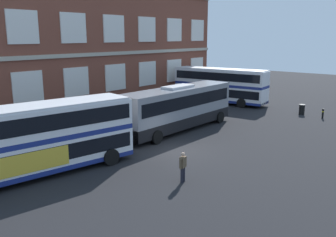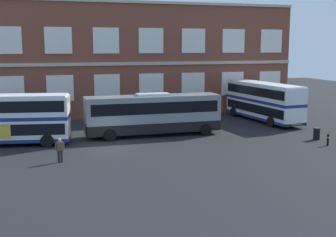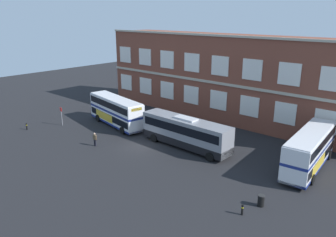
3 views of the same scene
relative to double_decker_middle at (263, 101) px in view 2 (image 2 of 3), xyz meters
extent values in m
plane|color=black|center=(-17.60, -5.45, -2.15)|extent=(120.00, 120.00, 0.00)
cube|color=brown|center=(-15.57, 10.55, 4.10)|extent=(45.07, 8.00, 12.50)
cube|color=#B2A893|center=(-15.57, 6.47, 3.85)|extent=(45.07, 0.16, 0.36)
cube|color=#B2A893|center=(-15.57, 6.50, 10.50)|extent=(45.07, 0.28, 0.30)
cube|color=silver|center=(-25.59, 6.49, 1.35)|extent=(2.80, 0.12, 2.75)
cube|color=silver|center=(-20.58, 6.49, 1.35)|extent=(2.80, 0.12, 2.75)
cube|color=silver|center=(-15.57, 6.49, 1.35)|extent=(2.80, 0.12, 2.75)
cube|color=silver|center=(-10.57, 6.49, 1.35)|extent=(2.80, 0.12, 2.75)
cube|color=silver|center=(-5.56, 6.49, 1.35)|extent=(2.80, 0.12, 2.75)
cube|color=silver|center=(-0.55, 6.49, 1.35)|extent=(2.80, 0.12, 2.75)
cube|color=silver|center=(4.46, 6.49, 1.35)|extent=(2.80, 0.12, 2.75)
cube|color=silver|center=(-25.59, 6.49, 6.35)|extent=(2.80, 0.12, 2.75)
cube|color=silver|center=(-20.58, 6.49, 6.35)|extent=(2.80, 0.12, 2.75)
cube|color=silver|center=(-15.57, 6.49, 6.35)|extent=(2.80, 0.12, 2.75)
cube|color=silver|center=(-10.57, 6.49, 6.35)|extent=(2.80, 0.12, 2.75)
cube|color=silver|center=(-5.56, 6.49, 6.35)|extent=(2.80, 0.12, 2.75)
cube|color=silver|center=(-0.55, 6.49, 6.35)|extent=(2.80, 0.12, 2.75)
cube|color=silver|center=(4.46, 6.49, 6.35)|extent=(2.80, 0.12, 2.75)
cube|color=silver|center=(-26.06, -4.05, -0.92)|extent=(11.28, 4.45, 1.75)
cube|color=black|center=(-26.06, -4.05, -0.71)|extent=(10.85, 4.41, 0.90)
cube|color=navy|center=(-26.06, -4.05, -1.66)|extent=(11.28, 4.47, 0.28)
cube|color=yellow|center=(-20.67, -5.02, 1.45)|extent=(0.35, 1.64, 0.40)
cylinder|color=black|center=(-22.49, -5.99, -1.63)|extent=(1.08, 0.50, 1.04)
cylinder|color=black|center=(-22.04, -3.48, -1.63)|extent=(1.08, 0.50, 1.04)
cube|color=silver|center=(0.00, 0.00, -0.92)|extent=(3.52, 11.18, 1.75)
cube|color=black|center=(0.00, 0.00, -0.71)|extent=(3.52, 10.75, 0.90)
cube|color=navy|center=(0.00, 0.00, 0.10)|extent=(3.52, 11.18, 0.30)
cube|color=silver|center=(0.00, 0.00, 1.03)|extent=(3.52, 11.18, 1.55)
cube|color=black|center=(0.00, 0.00, 1.10)|extent=(3.52, 10.75, 0.90)
cube|color=navy|center=(0.00, 0.00, -1.66)|extent=(3.54, 11.18, 0.28)
cube|color=silver|center=(0.00, 0.00, 1.86)|extent=(3.39, 10.95, 0.12)
cube|color=gold|center=(1.40, -1.20, -0.84)|extent=(0.46, 4.82, 1.10)
cube|color=yellow|center=(-0.49, 5.45, 1.45)|extent=(1.66, 0.21, 0.40)
cylinder|color=black|center=(0.93, 3.95, -1.63)|extent=(0.41, 1.06, 1.04)
cylinder|color=black|center=(-1.61, 3.72, -1.63)|extent=(0.41, 1.06, 1.04)
cylinder|color=black|center=(1.56, -3.18, -1.63)|extent=(0.41, 1.06, 1.04)
cylinder|color=black|center=(-0.98, -3.40, -1.63)|extent=(0.41, 1.06, 1.04)
cube|color=gray|center=(-13.25, -4.01, -0.15)|extent=(12.03, 2.69, 3.20)
cube|color=black|center=(-13.25, -4.01, 0.49)|extent=(11.31, 2.73, 1.00)
cube|color=black|center=(-13.25, -4.01, -1.30)|extent=(12.03, 2.71, 0.90)
cube|color=silver|center=(-13.25, -4.01, 1.55)|extent=(2.90, 1.31, 0.20)
cylinder|color=black|center=(-8.70, -5.34, -1.63)|extent=(1.04, 0.33, 1.04)
cylinder|color=black|center=(-8.67, -2.79, -1.63)|extent=(1.04, 0.33, 1.04)
cylinder|color=black|center=(-17.34, -5.23, -1.63)|extent=(1.04, 0.33, 1.04)
cylinder|color=black|center=(-17.31, -2.68, -1.63)|extent=(1.04, 0.33, 1.04)
cylinder|color=black|center=(-21.71, -11.00, -1.72)|extent=(0.18, 0.18, 0.85)
cylinder|color=black|center=(-21.90, -11.03, -1.72)|extent=(0.18, 0.18, 0.85)
cube|color=brown|center=(-21.81, -11.01, -1.00)|extent=(0.43, 0.30, 0.60)
cylinder|color=brown|center=(-21.55, -10.97, -1.03)|extent=(0.13, 0.13, 0.57)
cylinder|color=brown|center=(-22.06, -11.05, -1.03)|extent=(0.13, 0.13, 0.57)
sphere|color=tan|center=(-21.81, -11.01, -0.56)|extent=(0.22, 0.22, 0.22)
cylinder|color=black|center=(-0.33, -9.87, -1.67)|extent=(0.56, 0.56, 0.95)
cylinder|color=black|center=(-0.33, -9.87, -1.16)|extent=(0.60, 0.60, 0.08)
cylinder|color=black|center=(-0.85, -12.07, -1.67)|extent=(0.18, 0.18, 0.95)
cylinder|color=yellow|center=(-0.85, -12.07, -1.47)|extent=(0.19, 0.19, 0.08)
camera|label=1|loc=(-36.53, -22.07, 5.64)|focal=38.52mm
camera|label=2|loc=(-23.44, -41.52, 5.83)|focal=47.26mm
camera|label=3|loc=(10.26, -33.59, 13.48)|focal=35.74mm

